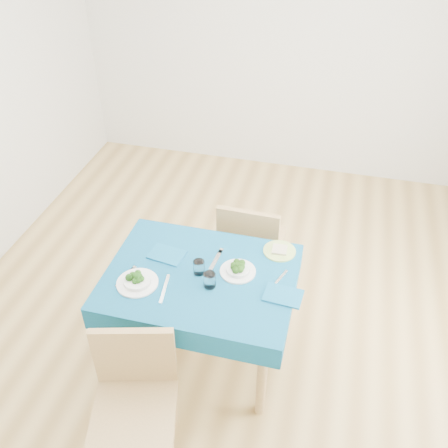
% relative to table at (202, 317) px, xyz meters
% --- Properties ---
extents(room_shell, '(4.02, 4.52, 2.73)m').
position_rel_table_xyz_m(room_shell, '(0.04, 0.41, 0.97)').
color(room_shell, '#A37F44').
rests_on(room_shell, ground).
extents(table, '(1.13, 0.86, 0.76)m').
position_rel_table_xyz_m(table, '(0.00, 0.00, 0.00)').
color(table, navy).
rests_on(table, ground).
extents(chair_near, '(0.55, 0.58, 1.10)m').
position_rel_table_xyz_m(chair_near, '(-0.15, -0.77, 0.17)').
color(chair_near, '#A07E4B').
rests_on(chair_near, ground).
extents(chair_far, '(0.45, 0.49, 1.10)m').
position_rel_table_xyz_m(chair_far, '(0.17, 0.78, 0.17)').
color(chair_far, '#A07E4B').
rests_on(chair_far, ground).
extents(bowl_near, '(0.25, 0.25, 0.08)m').
position_rel_table_xyz_m(bowl_near, '(-0.34, -0.16, 0.42)').
color(bowl_near, white).
rests_on(bowl_near, table).
extents(bowl_far, '(0.22, 0.22, 0.07)m').
position_rel_table_xyz_m(bowl_far, '(0.21, 0.08, 0.41)').
color(bowl_far, white).
rests_on(bowl_far, table).
extents(fork_near, '(0.06, 0.18, 0.00)m').
position_rel_table_xyz_m(fork_near, '(-0.43, -0.13, 0.38)').
color(fork_near, silver).
rests_on(fork_near, table).
extents(knife_near, '(0.05, 0.23, 0.00)m').
position_rel_table_xyz_m(knife_near, '(-0.17, -0.16, 0.38)').
color(knife_near, silver).
rests_on(knife_near, table).
extents(fork_far, '(0.04, 0.19, 0.00)m').
position_rel_table_xyz_m(fork_far, '(0.06, 0.15, 0.38)').
color(fork_far, silver).
rests_on(fork_far, table).
extents(knife_far, '(0.09, 0.21, 0.00)m').
position_rel_table_xyz_m(knife_far, '(0.46, 0.07, 0.38)').
color(knife_far, silver).
rests_on(knife_far, table).
extents(napkin_near, '(0.24, 0.18, 0.01)m').
position_rel_table_xyz_m(napkin_near, '(-0.25, 0.12, 0.39)').
color(napkin_near, '#0E5279').
rests_on(napkin_near, table).
extents(napkin_far, '(0.23, 0.17, 0.01)m').
position_rel_table_xyz_m(napkin_far, '(0.51, -0.05, 0.39)').
color(napkin_far, '#0E5279').
rests_on(napkin_far, table).
extents(tumbler_center, '(0.07, 0.07, 0.09)m').
position_rel_table_xyz_m(tumbler_center, '(-0.01, 0.02, 0.42)').
color(tumbler_center, white).
rests_on(tumbler_center, table).
extents(tumbler_side, '(0.07, 0.07, 0.09)m').
position_rel_table_xyz_m(tumbler_side, '(0.08, -0.07, 0.43)').
color(tumbler_side, white).
rests_on(tumbler_side, table).
extents(side_plate, '(0.21, 0.21, 0.01)m').
position_rel_table_xyz_m(side_plate, '(0.43, 0.33, 0.38)').
color(side_plate, '#ABCC63').
rests_on(side_plate, table).
extents(bread_slice, '(0.10, 0.10, 0.01)m').
position_rel_table_xyz_m(bread_slice, '(0.43, 0.33, 0.40)').
color(bread_slice, beige).
rests_on(bread_slice, side_plate).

